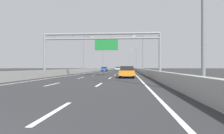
{
  "coord_description": "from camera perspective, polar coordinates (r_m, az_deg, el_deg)",
  "views": [
    {
      "loc": [
        3.98,
        -2.14,
        1.33
      ],
      "look_at": [
        -0.39,
        50.7,
        1.35
      ],
      "focal_mm": 31.54,
      "sensor_mm": 36.0,
      "label": 1
    }
  ],
  "objects": [
    {
      "name": "ground_plane",
      "position": [
        102.23,
        2.5,
        -0.77
      ],
      "size": [
        260.0,
        260.0,
        0.0
      ],
      "primitive_type": "plane",
      "color": "#2D2D30"
    },
    {
      "name": "lane_dash_left_1",
      "position": [
        15.8,
        -16.82,
        -4.83
      ],
      "size": [
        0.16,
        3.0,
        0.01
      ],
      "primitive_type": "cube",
      "color": "white",
      "rests_on": "ground_plane"
    },
    {
      "name": "lane_dash_left_2",
      "position": [
        24.37,
        -9.01,
        -3.14
      ],
      "size": [
        0.16,
        3.0,
        0.01
      ],
      "primitive_type": "cube",
      "color": "white",
      "rests_on": "ground_plane"
    },
    {
      "name": "lane_dash_left_3",
      "position": [
        33.18,
        -5.32,
        -2.31
      ],
      "size": [
        0.16,
        3.0,
        0.01
      ],
      "primitive_type": "cube",
      "color": "white",
      "rests_on": "ground_plane"
    },
    {
      "name": "lane_dash_left_4",
      "position": [
        42.06,
        -3.18,
        -1.83
      ],
      "size": [
        0.16,
        3.0,
        0.01
      ],
      "primitive_type": "cube",
      "color": "white",
      "rests_on": "ground_plane"
    },
    {
      "name": "lane_dash_left_5",
      "position": [
        50.99,
        -1.78,
        -1.51
      ],
      "size": [
        0.16,
        3.0,
        0.01
      ],
      "primitive_type": "cube",
      "color": "white",
      "rests_on": "ground_plane"
    },
    {
      "name": "lane_dash_left_6",
      "position": [
        59.93,
        -0.81,
        -1.29
      ],
      "size": [
        0.16,
        3.0,
        0.01
      ],
      "primitive_type": "cube",
      "color": "white",
      "rests_on": "ground_plane"
    },
    {
      "name": "lane_dash_left_7",
      "position": [
        68.9,
        -0.09,
        -1.13
      ],
      "size": [
        0.16,
        3.0,
        0.01
      ],
      "primitive_type": "cube",
      "color": "white",
      "rests_on": "ground_plane"
    },
    {
      "name": "lane_dash_left_8",
      "position": [
        77.87,
        0.47,
        -1.0
      ],
      "size": [
        0.16,
        3.0,
        0.01
      ],
      "primitive_type": "cube",
      "color": "white",
      "rests_on": "ground_plane"
    },
    {
      "name": "lane_dash_left_9",
      "position": [
        86.84,
        0.91,
        -0.9
      ],
      "size": [
        0.16,
        3.0,
        0.01
      ],
      "primitive_type": "cube",
      "color": "white",
      "rests_on": "ground_plane"
    },
    {
      "name": "lane_dash_left_10",
      "position": [
        95.82,
        1.27,
        -0.82
      ],
      "size": [
        0.16,
        3.0,
        0.01
      ],
      "primitive_type": "cube",
      "color": "white",
      "rests_on": "ground_plane"
    },
    {
      "name": "lane_dash_left_11",
      "position": [
        104.81,
        1.57,
        -0.75
      ],
      "size": [
        0.16,
        3.0,
        0.01
      ],
      "primitive_type": "cube",
      "color": "white",
      "rests_on": "ground_plane"
    },
    {
      "name": "lane_dash_left_12",
      "position": [
        113.8,
        1.82,
        -0.69
      ],
      "size": [
        0.16,
        3.0,
        0.01
      ],
      "primitive_type": "cube",
      "color": "white",
      "rests_on": "ground_plane"
    },
    {
      "name": "lane_dash_left_13",
      "position": [
        122.78,
        2.03,
        -0.65
      ],
      "size": [
        0.16,
        3.0,
        0.01
      ],
      "primitive_type": "cube",
      "color": "white",
      "rests_on": "ground_plane"
    },
    {
      "name": "lane_dash_left_14",
      "position": [
        131.77,
        2.21,
        -0.6
      ],
      "size": [
        0.16,
        3.0,
        0.01
      ],
      "primitive_type": "cube",
      "color": "white",
      "rests_on": "ground_plane"
    },
    {
      "name": "lane_dash_left_15",
      "position": [
        140.77,
        2.37,
        -0.57
      ],
      "size": [
        0.16,
        3.0,
        0.01
      ],
      "primitive_type": "cube",
      "color": "white",
      "rests_on": "ground_plane"
    },
    {
      "name": "lane_dash_left_16",
      "position": [
        149.76,
        2.52,
        -0.53
      ],
      "size": [
        0.16,
        3.0,
        0.01
      ],
      "primitive_type": "cube",
      "color": "white",
      "rests_on": "ground_plane"
    },
    {
      "name": "lane_dash_left_17",
      "position": [
        158.75,
        2.64,
        -0.51
      ],
      "size": [
        0.16,
        3.0,
        0.01
      ],
      "primitive_type": "cube",
      "color": "white",
      "rests_on": "ground_plane"
    },
    {
      "name": "lane_dash_right_0",
      "position": [
        6.19,
        -16.41,
        -12.36
      ],
      "size": [
        0.16,
        3.0,
        0.01
      ],
      "primitive_type": "cube",
      "color": "white",
      "rests_on": "ground_plane"
    },
    {
      "name": "lane_dash_right_1",
      "position": [
        14.86,
        -3.74,
        -5.13
      ],
      "size": [
        0.16,
        3.0,
        0.01
      ],
      "primitive_type": "cube",
      "color": "white",
      "rests_on": "ground_plane"
    },
    {
      "name": "lane_dash_right_2",
      "position": [
        23.78,
        -0.54,
        -3.22
      ],
      "size": [
        0.16,
        3.0,
        0.01
      ],
      "primitive_type": "cube",
      "color": "white",
      "rests_on": "ground_plane"
    },
    {
      "name": "lane_dash_right_3",
      "position": [
        32.74,
        0.91,
        -2.34
      ],
      "size": [
        0.16,
        3.0,
        0.01
      ],
      "primitive_type": "cube",
      "color": "white",
      "rests_on": "ground_plane"
    },
    {
      "name": "lane_dash_right_4",
      "position": [
        41.72,
        1.73,
        -1.84
      ],
      "size": [
        0.16,
        3.0,
        0.01
      ],
      "primitive_type": "cube",
      "color": "white",
      "rests_on": "ground_plane"
    },
    {
      "name": "lane_dash_right_5",
      "position": [
        50.7,
        2.26,
        -1.52
      ],
      "size": [
        0.16,
        3.0,
        0.01
      ],
      "primitive_type": "cube",
      "color": "white",
      "rests_on": "ground_plane"
    },
    {
      "name": "lane_dash_right_6",
      "position": [
        59.7,
        2.63,
        -1.3
      ],
      "size": [
        0.16,
        3.0,
        0.01
      ],
      "primitive_type": "cube",
      "color": "white",
      "rests_on": "ground_plane"
    },
    {
      "name": "lane_dash_right_7",
      "position": [
        68.69,
        2.91,
        -1.13
      ],
      "size": [
        0.16,
        3.0,
        0.01
      ],
      "primitive_type": "cube",
      "color": "white",
      "rests_on": "ground_plane"
    },
    {
      "name": "lane_dash_right_8",
      "position": [
        77.68,
        3.12,
        -1.0
      ],
      "size": [
        0.16,
        3.0,
        0.01
      ],
      "primitive_type": "cube",
      "color": "white",
      "rests_on": "ground_plane"
    },
    {
      "name": "lane_dash_right_9",
      "position": [
        86.68,
        3.29,
        -0.9
      ],
      "size": [
        0.16,
        3.0,
        0.01
      ],
      "primitive_type": "cube",
      "color": "white",
      "rests_on": "ground_plane"
    },
    {
      "name": "lane_dash_right_10",
      "position": [
        95.67,
        3.42,
        -0.82
      ],
      "size": [
        0.16,
        3.0,
        0.01
      ],
      "primitive_type": "cube",
      "color": "white",
      "rests_on": "ground_plane"
    },
    {
      "name": "lane_dash_right_11",
      "position": [
        104.67,
        3.53,
        -0.75
      ],
      "size": [
        0.16,
        3.0,
        0.01
      ],
      "primitive_type": "cube",
      "color": "white",
      "rests_on": "ground_plane"
    },
    {
      "name": "lane_dash_right_12",
      "position": [
        113.67,
        3.63,
        -0.69
      ],
      "size": [
        0.16,
        3.0,
        0.01
      ],
      "primitive_type": "cube",
      "color": "white",
      "rests_on": "ground_plane"
    },
    {
      "name": "lane_dash_right_13",
      "position": [
        122.67,
        3.71,
        -0.65
      ],
      "size": [
        0.16,
        3.0,
        0.01
      ],
      "primitive_type": "cube",
      "color": "white",
      "rests_on": "ground_plane"
    },
    {
      "name": "lane_dash_right_14",
      "position": [
        131.67,
        3.78,
        -0.6
      ],
      "size": [
        0.16,
        3.0,
        0.01
      ],
      "primitive_type": "cube",
      "color": "white",
      "rests_on": "ground_plane"
    },
    {
      "name": "lane_dash_right_15",
      "position": [
        140.66,
        3.84,
        -0.57
      ],
      "size": [
        0.16,
        3.0,
        0.01
      ],
      "primitive_type": "cube",
      "color": "white",
      "rests_on": "ground_plane"
    },
    {
      "name": "lane_dash_right_16",
      "position": [
        149.66,
        3.89,
        -0.53
      ],
      "size": [
        0.16,
        3.0,
        0.01
      ],
      "primitive_type": "cube",
      "color": "white",
      "rests_on": "ground_plane"
    },
    {
      "name": "lane_dash_right_17",
      "position": [
        158.66,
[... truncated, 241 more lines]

